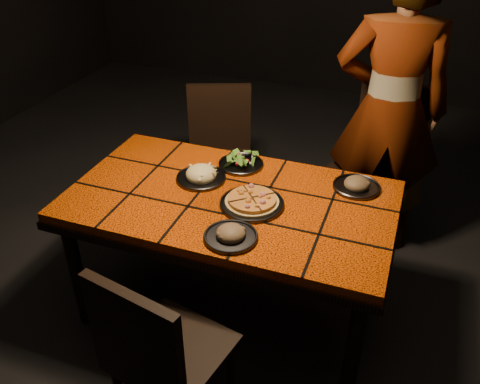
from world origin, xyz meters
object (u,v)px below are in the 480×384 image
(plate_pizza, at_px, (252,202))
(plate_pasta, at_px, (201,176))
(dining_table, at_px, (230,210))
(diner, at_px, (390,111))
(chair_far_left, at_px, (220,147))
(chair_far_right, at_px, (381,150))
(chair_near, at_px, (158,352))

(plate_pizza, distance_m, plate_pasta, 0.35)
(dining_table, height_order, diner, diner)
(chair_far_left, height_order, chair_far_right, chair_far_right)
(diner, bearing_deg, chair_far_right, -89.99)
(chair_near, height_order, chair_far_right, chair_far_right)
(diner, bearing_deg, chair_far_left, -3.55)
(diner, distance_m, plate_pasta, 1.19)
(dining_table, distance_m, diner, 1.16)
(chair_far_right, bearing_deg, plate_pasta, -112.37)
(chair_near, bearing_deg, diner, -98.10)
(dining_table, bearing_deg, plate_pizza, -14.93)
(plate_pasta, bearing_deg, plate_pizza, -22.56)
(dining_table, distance_m, chair_far_left, 0.96)
(diner, relative_size, plate_pasta, 7.11)
(diner, xyz_separation_m, plate_pizza, (-0.52, -0.97, -0.15))
(chair_far_right, height_order, diner, diner)
(diner, relative_size, plate_pizza, 5.02)
(chair_near, distance_m, chair_far_left, 1.73)
(chair_far_right, height_order, plate_pizza, chair_far_right)
(chair_far_left, distance_m, chair_far_right, 1.05)
(plate_pizza, xyz_separation_m, plate_pasta, (-0.33, 0.14, 0.00))
(plate_pasta, bearing_deg, chair_far_right, 49.85)
(diner, bearing_deg, plate_pizza, 54.22)
(diner, height_order, plate_pasta, diner)
(plate_pizza, bearing_deg, plate_pasta, 157.44)
(plate_pizza, bearing_deg, chair_far_left, 120.99)
(chair_far_left, bearing_deg, plate_pasta, -95.96)
(chair_near, bearing_deg, plate_pizza, -86.54)
(plate_pizza, bearing_deg, dining_table, 165.07)
(dining_table, bearing_deg, chair_far_right, 60.04)
(dining_table, xyz_separation_m, plate_pizza, (0.13, -0.03, 0.10))
(dining_table, height_order, chair_near, chair_near)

